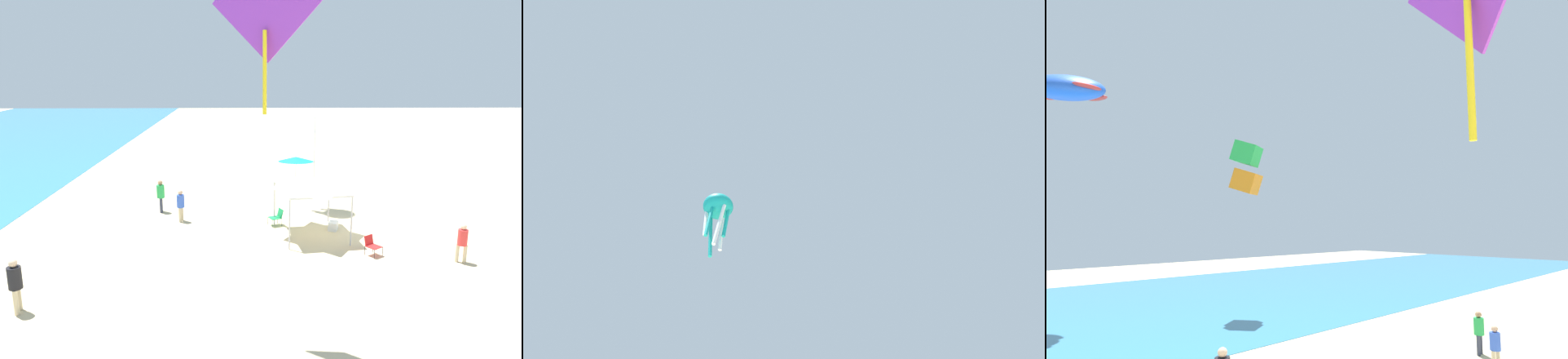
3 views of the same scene
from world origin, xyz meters
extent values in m
cube|color=teal|center=(0.00, 29.95, 0.01)|extent=(120.00, 26.86, 0.02)
cylinder|color=#33384C|center=(3.28, 9.29, 0.40)|extent=(0.16, 0.16, 0.80)
cylinder|color=#33384C|center=(2.97, 9.24, 0.40)|extent=(0.16, 0.16, 0.80)
cylinder|color=green|center=(3.13, 9.26, 1.14)|extent=(0.42, 0.42, 0.69)
sphere|color=#A87A56|center=(3.13, 9.26, 1.62)|extent=(0.26, 0.26, 0.26)
sphere|color=beige|center=(-7.70, 11.99, 1.72)|extent=(0.28, 0.28, 0.28)
cylinder|color=blue|center=(1.53, 7.98, 1.07)|extent=(0.39, 0.39, 0.65)
sphere|color=tan|center=(1.53, 7.98, 1.51)|extent=(0.24, 0.24, 0.24)
cube|color=green|center=(1.16, 22.80, 9.81)|extent=(2.15, 2.25, 1.64)
cube|color=orange|center=(1.16, 22.80, 8.05)|extent=(2.15, 2.25, 1.64)
cylinder|color=yellow|center=(-8.82, 4.01, 7.66)|extent=(0.11, 0.11, 2.23)
ellipsoid|color=blue|center=(-7.75, 28.26, 13.27)|extent=(5.39, 5.19, 2.34)
ellipsoid|color=red|center=(-7.93, 30.14, 13.10)|extent=(1.11, 1.73, 0.23)
ellipsoid|color=red|center=(-7.19, 26.55, 13.10)|extent=(1.69, 0.86, 0.23)
ellipsoid|color=red|center=(-5.96, 28.50, 13.10)|extent=(1.11, 1.73, 0.23)
camera|label=1|loc=(-22.56, 4.34, 8.06)|focal=34.28mm
camera|label=2|loc=(-4.24, 20.20, 3.06)|focal=31.60mm
camera|label=3|loc=(-14.95, 1.36, 5.29)|focal=29.48mm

